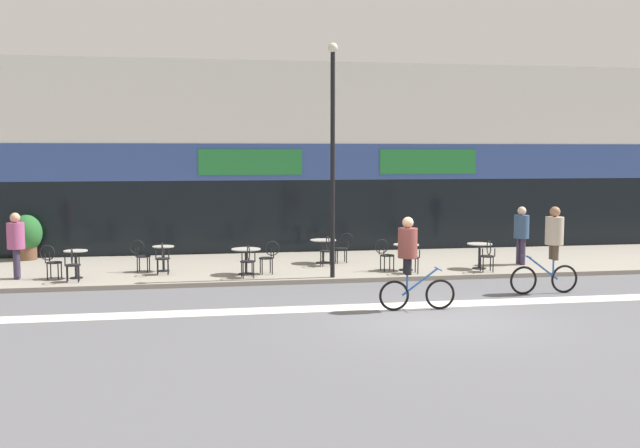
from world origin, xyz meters
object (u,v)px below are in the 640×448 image
at_px(bistro_table_5, 480,251).
at_px(cyclist_1, 410,257).
at_px(cafe_chair_5_near, 488,254).
at_px(pedestrian_far_end, 521,230).
at_px(bistro_table_0, 76,259).
at_px(cafe_chair_3_near, 327,249).
at_px(bistro_table_2, 246,256).
at_px(pedestrian_near_end, 16,240).
at_px(bistro_table_4, 406,252).
at_px(cafe_chair_1_side, 140,253).
at_px(cafe_chair_0_side, 51,259).
at_px(cafe_chair_2_side, 269,255).
at_px(cafe_chair_4_side, 385,253).
at_px(bistro_table_1, 163,254).
at_px(cafe_chair_3_side, 344,246).
at_px(cafe_chair_1_near, 163,256).
at_px(cyclist_0, 552,243).
at_px(cafe_chair_2_near, 248,259).
at_px(cafe_chair_4_near, 412,255).
at_px(cafe_chair_0_near, 72,262).
at_px(lamp_post, 333,146).
at_px(bistro_table_3, 323,246).
at_px(planter_pot, 27,236).

height_order(bistro_table_5, cyclist_1, cyclist_1).
relative_size(cafe_chair_5_near, pedestrian_far_end, 0.52).
xyz_separation_m(bistro_table_0, cafe_chair_3_near, (6.91, 0.95, -0.01)).
xyz_separation_m(bistro_table_2, pedestrian_near_end, (-5.99, 0.32, 0.52)).
distance_m(bistro_table_4, cafe_chair_1_side, 7.43).
distance_m(bistro_table_5, cafe_chair_0_side, 11.75).
bearing_deg(cyclist_1, cafe_chair_3_near, 99.30).
bearing_deg(bistro_table_4, bistro_table_5, -2.14).
relative_size(bistro_table_5, cafe_chair_2_side, 0.80).
bearing_deg(bistro_table_5, cafe_chair_4_side, 178.56).
xyz_separation_m(cafe_chair_0_side, cafe_chair_2_side, (5.72, -0.13, 0.00)).
relative_size(bistro_table_2, cafe_chair_1_side, 0.88).
distance_m(bistro_table_1, cafe_chair_3_side, 5.35).
xyz_separation_m(cafe_chair_2_side, cafe_chair_3_near, (1.81, 1.07, 0.00)).
distance_m(cafe_chair_1_near, cyclist_0, 10.13).
bearing_deg(cafe_chair_5_near, cafe_chair_3_near, 74.00).
height_order(cafe_chair_1_side, cafe_chair_2_near, same).
bearing_deg(cafe_chair_2_side, cafe_chair_4_near, 164.78).
bearing_deg(cafe_chair_2_near, cafe_chair_0_near, 84.40).
bearing_deg(bistro_table_4, lamp_post, -160.43).
relative_size(bistro_table_2, cafe_chair_2_side, 0.88).
distance_m(cafe_chair_2_side, lamp_post, 3.49).
height_order(cafe_chair_1_near, cafe_chair_2_side, same).
height_order(cafe_chair_0_side, pedestrian_far_end, pedestrian_far_end).
xyz_separation_m(bistro_table_2, cafe_chair_3_side, (3.06, 1.70, 0.00)).
distance_m(cafe_chair_2_side, cafe_chair_3_side, 2.96).
bearing_deg(cafe_chair_1_near, cafe_chair_0_near, 110.76).
relative_size(cafe_chair_0_near, cafe_chair_0_side, 1.00).
bearing_deg(cafe_chair_3_side, cafe_chair_0_side, 10.97).
bearing_deg(cafe_chair_5_near, bistro_table_5, 6.60).
bearing_deg(bistro_table_0, cyclist_1, -32.10).
distance_m(bistro_table_3, cafe_chair_3_near, 0.63).
relative_size(cafe_chair_1_side, cafe_chair_2_side, 1.00).
xyz_separation_m(cafe_chair_1_near, pedestrian_near_end, (-3.76, 0.02, 0.52)).
height_order(cafe_chair_2_near, cafe_chair_3_near, same).
relative_size(cyclist_0, pedestrian_far_end, 1.24).
xyz_separation_m(cafe_chair_2_side, pedestrian_near_end, (-6.62, 0.31, 0.52)).
height_order(bistro_table_3, cafe_chair_5_near, cafe_chair_5_near).
distance_m(bistro_table_2, cyclist_0, 7.96).
xyz_separation_m(cafe_chair_3_side, cyclist_0, (4.11, -5.10, 0.59)).
height_order(bistro_table_2, cyclist_0, cyclist_0).
xyz_separation_m(bistro_table_5, cafe_chair_1_side, (-9.51, 1.07, -0.00)).
bearing_deg(bistro_table_3, cafe_chair_3_side, -0.01).
distance_m(cafe_chair_2_near, planter_pot, 7.94).
relative_size(bistro_table_3, pedestrian_near_end, 0.45).
relative_size(bistro_table_0, cyclist_1, 0.36).
bearing_deg(cyclist_0, cafe_chair_1_side, -24.45).
xyz_separation_m(pedestrian_near_end, pedestrian_far_end, (14.16, 0.11, -0.01)).
xyz_separation_m(bistro_table_0, cafe_chair_2_near, (4.48, -0.75, -0.01)).
height_order(bistro_table_0, bistro_table_1, bistro_table_0).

